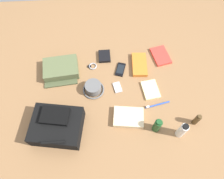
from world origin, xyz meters
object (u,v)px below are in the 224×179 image
toothbrush (156,105)px  folded_towel (128,117)px  bucket_hat (93,88)px  shampoo_bottle (157,125)px  toiletry_pouch (61,69)px  cell_phone (120,69)px  wristwatch (92,66)px  travel_guidebook (139,65)px  notepad (150,89)px  toothpaste_tube (182,130)px  backpack (57,126)px  paperback_novel (161,56)px  wallet (104,56)px  media_player (117,87)px  cologne_bottle (197,120)px

toothbrush → folded_towel: bearing=22.4°
bucket_hat → shampoo_bottle: shampoo_bottle is taller
toiletry_pouch → cell_phone: bearing=178.8°
wristwatch → travel_guidebook: bearing=178.3°
toiletry_pouch → notepad: size_ratio=1.80×
shampoo_bottle → cell_phone: bearing=-67.6°
toothpaste_tube → wristwatch: 0.79m
backpack → paperback_novel: size_ratio=1.75×
bucket_hat → wristwatch: 0.21m
cell_phone → backpack: bearing=45.0°
cell_phone → folded_towel: size_ratio=0.65×
toothpaste_tube → notepad: bearing=-67.7°
paperback_novel → shampoo_bottle: bearing=77.4°
wristwatch → folded_towel: 0.50m
wallet → folded_towel: bearing=103.9°
media_player → travel_guidebook: bearing=-134.7°
shampoo_bottle → media_player: (0.23, -0.32, -0.06)m
shampoo_bottle → toothbrush: bearing=-100.3°
backpack → media_player: size_ratio=3.72×
cell_phone → notepad: 0.27m
backpack → cologne_bottle: (-0.90, 0.01, -0.01)m
notepad → folded_towel: size_ratio=0.75×
wallet → notepad: bearing=134.7°
shampoo_bottle → travel_guidebook: 0.51m
backpack → travel_guidebook: 0.76m
backpack → paperback_novel: 0.94m
media_player → bucket_hat: bearing=3.3°
cologne_bottle → cell_phone: cologne_bottle is taller
toiletry_pouch → folded_towel: toiletry_pouch is taller
toothbrush → notepad: bearing=-80.0°
shampoo_bottle → paperback_novel: (-0.13, -0.59, -0.06)m
notepad → shampoo_bottle: bearing=79.7°
wristwatch → paperback_novel: bearing=-172.9°
paperback_novel → toiletry_pouch: bearing=7.4°
toiletry_pouch → backpack: bearing=90.8°
toiletry_pouch → cell_phone: size_ratio=2.08×
toothbrush → bucket_hat: bearing=-18.6°
cologne_bottle → wristwatch: size_ratio=1.61×
media_player → backpack: bearing=35.2°
notepad → folded_towel: bearing=40.6°
wristwatch → folded_towel: size_ratio=0.36×
notepad → wristwatch: bearing=-37.1°
bucket_hat → wristwatch: size_ratio=2.19×
backpack → notepad: (-0.64, -0.26, -0.05)m
toiletry_pouch → paperback_novel: (-0.77, -0.10, -0.03)m
bucket_hat → wallet: size_ratio=1.41×
media_player → toiletry_pouch: bearing=-21.4°
toothpaste_tube → wristwatch: bearing=-45.3°
notepad → backpack: bearing=12.9°
cologne_bottle → toothbrush: cologne_bottle is taller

